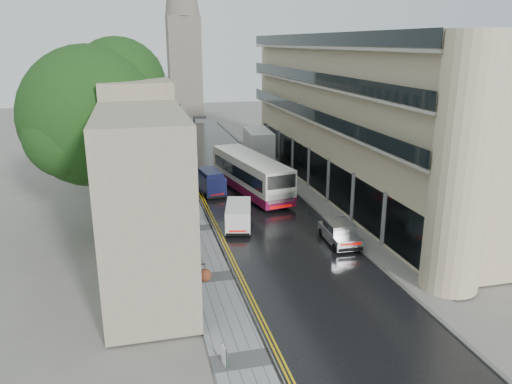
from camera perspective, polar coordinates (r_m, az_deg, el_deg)
name	(u,v)px	position (r m, az deg, el deg)	size (l,w,h in m)	color
ground	(392,379)	(22.93, 15.29, -19.90)	(200.00, 200.00, 0.00)	slate
road	(246,193)	(46.36, -1.15, -0.11)	(9.00, 85.00, 0.02)	black
left_sidewalk	(183,197)	(45.47, -8.36, -0.56)	(2.70, 85.00, 0.12)	gray
right_sidewalk	(301,188)	(47.78, 5.17, 0.40)	(1.80, 85.00, 0.12)	slate
old_shop_row	(137,129)	(46.38, -13.45, 7.05)	(4.50, 56.00, 12.00)	gray
modern_block	(360,116)	(46.79, 11.75, 8.48)	(8.00, 40.00, 14.00)	#BDB08C
church_spire	(182,5)	(98.52, -8.45, 20.41)	(6.40, 6.40, 40.00)	#6E6257
tree_near	(94,140)	(36.47, -18.08, 5.63)	(10.56, 10.56, 13.89)	black
tree_far	(106,122)	(49.37, -16.75, 7.64)	(9.24, 9.24, 12.46)	black
cream_bus	(253,186)	(42.46, -0.33, 0.71)	(2.84, 12.50, 3.41)	white
white_lorry	(250,152)	(53.24, -0.73, 4.55)	(2.49, 8.30, 4.36)	silver
silver_hatchback	(336,241)	(33.71, 9.08, -5.54)	(1.81, 4.14, 1.55)	#99999D
white_van	(226,223)	(36.10, -3.40, -3.52)	(1.80, 4.20, 1.90)	white
navy_van	(206,186)	(44.50, -5.76, 0.65)	(1.82, 4.54, 2.32)	black
pedestrian	(186,197)	(42.52, -8.02, -0.55)	(0.59, 0.39, 1.62)	black
lamp_post_near	(196,173)	(37.07, -6.87, 2.22)	(0.93, 0.21, 8.23)	black
lamp_post_far	(175,138)	(53.97, -9.26, 6.09)	(0.80, 0.18, 7.09)	black
estate_sign	(224,356)	(22.56, -3.66, -18.18)	(0.08, 0.54, 0.89)	silver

